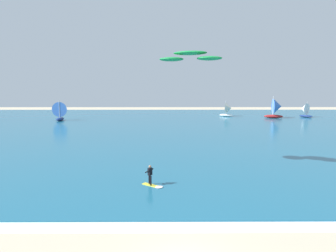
# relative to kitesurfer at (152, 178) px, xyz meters

# --- Properties ---
(ocean) EXTENTS (160.00, 90.00, 0.10)m
(ocean) POSITION_rel_kitesurfer_xyz_m (1.96, 38.49, -0.65)
(ocean) COLOR #1E607F
(ocean) RESTS_ON ground
(shoreline_foam) EXTENTS (102.81, 2.59, 0.01)m
(shoreline_foam) POSITION_rel_kitesurfer_xyz_m (4.13, -6.59, -0.70)
(shoreline_foam) COLOR white
(shoreline_foam) RESTS_ON ground
(kitesurfer) EXTENTS (1.89, 1.64, 1.67)m
(kitesurfer) POSITION_rel_kitesurfer_xyz_m (0.00, 0.00, 0.00)
(kitesurfer) COLOR yellow
(kitesurfer) RESTS_ON ocean
(kite) EXTENTS (6.36, 3.57, 0.92)m
(kite) POSITION_rel_kitesurfer_xyz_m (3.45, 5.45, 10.25)
(kite) COLOR #198C3F
(sailboat_center_horizon) EXTENTS (3.60, 4.26, 5.00)m
(sailboat_center_horizon) POSITION_rel_kitesurfer_xyz_m (-24.25, 48.82, 1.69)
(sailboat_center_horizon) COLOR navy
(sailboat_center_horizon) RESTS_ON ocean
(sailboat_mid_right) EXTENTS (3.85, 3.42, 4.32)m
(sailboat_mid_right) POSITION_rel_kitesurfer_xyz_m (18.05, 58.33, 1.38)
(sailboat_mid_right) COLOR white
(sailboat_mid_right) RESTS_ON ocean
(sailboat_mid_left) EXTENTS (4.96, 4.27, 5.68)m
(sailboat_mid_left) POSITION_rel_kitesurfer_xyz_m (29.64, 53.88, 2.00)
(sailboat_mid_left) COLOR maroon
(sailboat_mid_left) RESTS_ON ocean
(sailboat_outermost) EXTENTS (3.59, 3.78, 4.20)m
(sailboat_outermost) POSITION_rel_kitesurfer_xyz_m (37.98, 56.32, 1.32)
(sailboat_outermost) COLOR navy
(sailboat_outermost) RESTS_ON ocean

